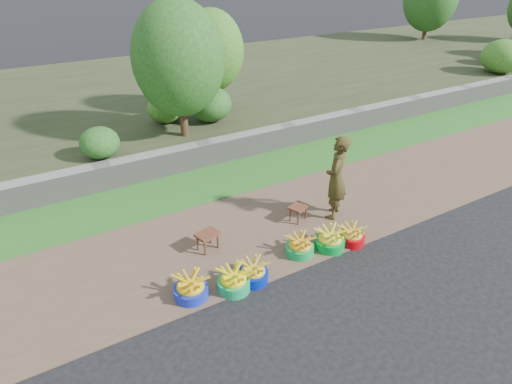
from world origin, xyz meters
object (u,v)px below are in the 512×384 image
basin_a (191,288)px  basin_e (330,240)px  basin_b (234,281)px  basin_f (352,235)px  basin_d (300,246)px  basin_c (253,272)px  vendor_woman (336,178)px  stool_left (207,236)px  stool_right (298,209)px

basin_a → basin_e: (2.40, -0.07, 0.00)m
basin_b → basin_f: 2.22m
basin_a → basin_d: (1.89, 0.04, -0.01)m
basin_c → vendor_woman: bearing=20.5°
basin_b → stool_left: (0.06, 1.04, 0.11)m
basin_b → basin_e: 1.81m
stool_left → vendor_woman: bearing=-5.0°
basin_b → basin_a: bearing=164.9°
basin_a → vendor_woman: 3.20m
basin_e → basin_a: bearing=178.3°
basin_b → stool_right: bearing=29.1°
basin_b → stool_right: 2.10m
stool_right → vendor_woman: bearing=-16.6°
basin_e → stool_left: 1.99m
basin_b → stool_left: basin_b is taller
basin_c → vendor_woman: size_ratio=0.29×
basin_c → basin_d: basin_d is taller
basin_d → basin_e: bearing=-12.2°
basin_d → stool_left: 1.49m
basin_f → basin_d: bearing=169.2°
basin_b → stool_right: (1.83, 1.02, 0.09)m
basin_c → stool_left: basin_c is taller
stool_left → stool_right: stool_left is taller
basin_b → basin_c: (0.34, 0.03, -0.01)m
basin_b → basin_f: basin_b is taller
basin_c → vendor_woman: vendor_woman is taller
basin_a → stool_left: 1.10m
vendor_woman → stool_left: bearing=-45.0°
basin_b → basin_c: size_ratio=1.06×
basin_e → stool_left: size_ratio=1.18×
basin_a → basin_f: bearing=-2.8°
basin_e → vendor_woman: (0.66, 0.74, 0.63)m
vendor_woman → basin_c: bearing=-19.5°
basin_e → vendor_woman: size_ratio=0.31×
stool_right → basin_f: bearing=-68.7°
basin_e → vendor_woman: 1.18m
basin_f → vendor_woman: size_ratio=0.28×
basin_c → basin_d: size_ratio=0.98×
basin_c → basin_f: 1.88m
basin_b → vendor_woman: size_ratio=0.30×
basin_f → stool_right: size_ratio=1.11×
vendor_woman → basin_b: bearing=-21.4°
basin_b → basin_e: (1.81, 0.09, 0.01)m
basin_b → basin_d: bearing=8.8°
vendor_woman → stool_right: bearing=-56.5°
basin_d → stool_right: (0.54, 0.82, 0.10)m
basin_d → vendor_woman: (1.18, 0.63, 0.65)m
basin_a → basin_f: basin_a is taller
basin_a → stool_right: basin_a is taller
basin_e → vendor_woman: vendor_woman is taller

